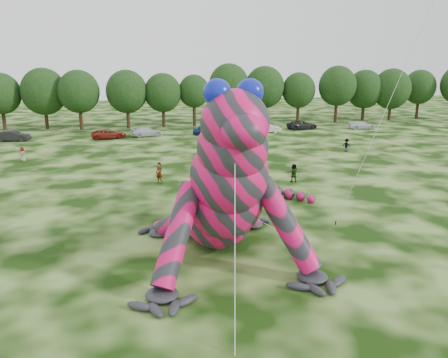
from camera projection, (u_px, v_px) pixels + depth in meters
name	position (u px, v px, depth m)	size (l,w,h in m)	color
ground	(342.00, 283.00, 20.78)	(240.00, 240.00, 0.00)	#16330A
inflatable_gecko	(212.00, 162.00, 24.58)	(16.03, 19.04, 9.52)	#D40E58
tree_4	(2.00, 102.00, 69.40)	(6.22, 5.60, 9.06)	black
tree_5	(44.00, 99.00, 70.34)	(7.16, 6.44, 9.80)	black
tree_6	(79.00, 100.00, 69.82)	(6.52, 5.86, 9.49)	black
tree_7	(127.00, 99.00, 71.41)	(6.68, 6.01, 9.48)	black
tree_8	(163.00, 100.00, 72.82)	(6.14, 5.53, 8.94)	black
tree_9	(194.00, 100.00, 74.24)	(5.27, 4.74, 8.68)	black
tree_10	(229.00, 94.00, 76.43)	(7.09, 6.38, 10.50)	black
tree_11	(264.00, 95.00, 77.39)	(7.01, 6.31, 10.07)	black
tree_12	(298.00, 98.00, 78.33)	(5.99, 5.39, 8.97)	black
tree_13	(337.00, 94.00, 79.01)	(6.83, 6.15, 10.13)	black
tree_14	(364.00, 95.00, 81.87)	(6.82, 6.14, 9.40)	black
tree_15	(391.00, 95.00, 81.93)	(7.17, 6.45, 9.63)	black
tree_16	(419.00, 94.00, 84.86)	(6.26, 5.63, 9.37)	black
car_1	(13.00, 136.00, 59.65)	(1.56, 4.48, 1.48)	black
car_2	(109.00, 134.00, 61.96)	(2.24, 4.86, 1.35)	maroon
car_3	(147.00, 132.00, 63.88)	(1.89, 4.65, 1.35)	silver
car_4	(207.00, 130.00, 65.17)	(1.72, 4.27, 1.46)	navy
car_5	(267.00, 128.00, 67.48)	(1.51, 4.33, 1.43)	silver
car_6	(302.00, 125.00, 71.31)	(2.29, 4.98, 1.38)	#232326
car_7	(362.00, 125.00, 71.41)	(1.81, 4.45, 1.29)	silver
spectator_0	(159.00, 173.00, 38.19)	(0.68, 0.45, 1.86)	gray
spectator_1	(211.00, 166.00, 40.76)	(0.91, 0.71, 1.87)	gray
spectator_2	(346.00, 145.00, 52.39)	(1.02, 0.59, 1.58)	gray
spectator_4	(22.00, 154.00, 46.91)	(0.78, 0.51, 1.61)	gray
spectator_5	(294.00, 173.00, 38.66)	(1.52, 0.48, 1.64)	gray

